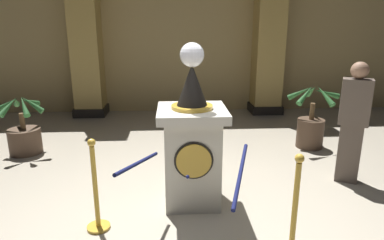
{
  "coord_description": "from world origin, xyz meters",
  "views": [
    {
      "loc": [
        -0.16,
        -3.42,
        2.04
      ],
      "look_at": [
        0.06,
        0.21,
        1.02
      ],
      "focal_mm": 31.11,
      "sensor_mm": 36.0,
      "label": 1
    }
  ],
  "objects_px": {
    "bystander_guest": "(353,120)",
    "stanchion_far": "(293,224)",
    "stanchion_near": "(96,199)",
    "potted_palm_right": "(311,126)",
    "potted_palm_left": "(24,134)",
    "pedestal_clock": "(192,144)"
  },
  "relations": [
    {
      "from": "potted_palm_left",
      "to": "bystander_guest",
      "type": "relative_size",
      "value": 0.63
    },
    {
      "from": "pedestal_clock",
      "to": "stanchion_near",
      "type": "height_order",
      "value": "pedestal_clock"
    },
    {
      "from": "stanchion_near",
      "to": "potted_palm_right",
      "type": "height_order",
      "value": "potted_palm_right"
    },
    {
      "from": "stanchion_near",
      "to": "potted_palm_left",
      "type": "bearing_deg",
      "value": 126.23
    },
    {
      "from": "pedestal_clock",
      "to": "potted_palm_right",
      "type": "xyz_separation_m",
      "value": [
        2.16,
        1.75,
        -0.35
      ]
    },
    {
      "from": "potted_palm_left",
      "to": "stanchion_near",
      "type": "bearing_deg",
      "value": -53.77
    },
    {
      "from": "stanchion_near",
      "to": "stanchion_far",
      "type": "distance_m",
      "value": 1.94
    },
    {
      "from": "stanchion_near",
      "to": "potted_palm_right",
      "type": "distance_m",
      "value": 3.9
    },
    {
      "from": "potted_palm_right",
      "to": "stanchion_near",
      "type": "bearing_deg",
      "value": -144.42
    },
    {
      "from": "stanchion_far",
      "to": "bystander_guest",
      "type": "distance_m",
      "value": 2.07
    },
    {
      "from": "bystander_guest",
      "to": "stanchion_far",
      "type": "bearing_deg",
      "value": -130.47
    },
    {
      "from": "stanchion_near",
      "to": "stanchion_far",
      "type": "bearing_deg",
      "value": -17.5
    },
    {
      "from": "potted_palm_right",
      "to": "pedestal_clock",
      "type": "bearing_deg",
      "value": -140.97
    },
    {
      "from": "potted_palm_left",
      "to": "potted_palm_right",
      "type": "xyz_separation_m",
      "value": [
        4.84,
        -0.0,
        0.06
      ]
    },
    {
      "from": "stanchion_far",
      "to": "pedestal_clock",
      "type": "bearing_deg",
      "value": 127.16
    },
    {
      "from": "stanchion_near",
      "to": "potted_palm_left",
      "type": "distance_m",
      "value": 2.82
    },
    {
      "from": "stanchion_near",
      "to": "bystander_guest",
      "type": "xyz_separation_m",
      "value": [
        3.15,
        0.95,
        0.51
      ]
    },
    {
      "from": "pedestal_clock",
      "to": "bystander_guest",
      "type": "distance_m",
      "value": 2.18
    },
    {
      "from": "potted_palm_left",
      "to": "bystander_guest",
      "type": "distance_m",
      "value": 5.02
    },
    {
      "from": "stanchion_far",
      "to": "bystander_guest",
      "type": "height_order",
      "value": "bystander_guest"
    },
    {
      "from": "stanchion_far",
      "to": "potted_palm_right",
      "type": "relative_size",
      "value": 0.89
    },
    {
      "from": "pedestal_clock",
      "to": "stanchion_near",
      "type": "bearing_deg",
      "value": -152.91
    }
  ]
}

